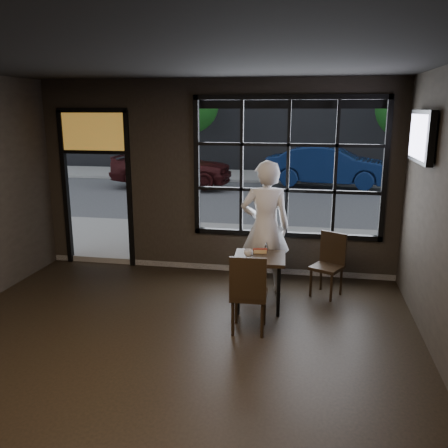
% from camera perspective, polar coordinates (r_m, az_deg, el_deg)
% --- Properties ---
extents(floor, '(6.00, 7.00, 0.02)m').
position_cam_1_polar(floor, '(5.21, -9.24, -18.13)').
color(floor, black).
rests_on(floor, ground).
extents(ceiling, '(6.00, 7.00, 0.02)m').
position_cam_1_polar(ceiling, '(4.46, -10.91, 19.72)').
color(ceiling, black).
rests_on(ceiling, ground).
extents(window_frame, '(3.06, 0.12, 2.28)m').
position_cam_1_polar(window_frame, '(7.71, 7.68, 6.70)').
color(window_frame, black).
rests_on(window_frame, ground).
extents(stained_transom, '(1.20, 0.06, 0.70)m').
position_cam_1_polar(stained_transom, '(8.49, -15.43, 10.70)').
color(stained_transom, orange).
rests_on(stained_transom, ground).
extents(street_asphalt, '(60.00, 41.00, 0.04)m').
position_cam_1_polar(street_asphalt, '(28.32, 7.35, 8.03)').
color(street_asphalt, '#545456').
rests_on(street_asphalt, ground).
extents(building_across, '(28.00, 12.00, 15.00)m').
position_cam_1_polar(building_across, '(27.61, 7.73, 23.55)').
color(building_across, '#5B5956').
rests_on(building_across, ground).
extents(cafe_table, '(0.74, 0.74, 0.75)m').
position_cam_1_polar(cafe_table, '(6.66, 4.27, -6.96)').
color(cafe_table, black).
rests_on(cafe_table, floor).
extents(chair_near, '(0.46, 0.46, 1.03)m').
position_cam_1_polar(chair_near, '(5.94, 3.05, -8.18)').
color(chair_near, black).
rests_on(chair_near, floor).
extents(chair_window, '(0.55, 0.55, 0.94)m').
position_cam_1_polar(chair_window, '(7.18, 12.27, -4.90)').
color(chair_window, black).
rests_on(chair_window, floor).
extents(man, '(0.81, 0.61, 2.01)m').
position_cam_1_polar(man, '(7.08, 4.99, -0.42)').
color(man, silver).
rests_on(man, floor).
extents(hotdog, '(0.21, 0.11, 0.06)m').
position_cam_1_polar(hotdog, '(6.68, 4.37, -3.25)').
color(hotdog, tan).
rests_on(hotdog, cafe_table).
extents(cup, '(0.15, 0.15, 0.10)m').
position_cam_1_polar(cup, '(6.51, 2.95, -3.51)').
color(cup, silver).
rests_on(cup, cafe_table).
extents(tv, '(0.13, 1.12, 0.66)m').
position_cam_1_polar(tv, '(6.58, 22.69, 9.69)').
color(tv, black).
rests_on(tv, wall_right).
extents(navy_car, '(4.40, 2.02, 1.40)m').
position_cam_1_polar(navy_car, '(16.90, 12.56, 6.84)').
color(navy_car, '#0B1B42').
rests_on(navy_car, street_asphalt).
extents(maroon_car, '(4.19, 1.71, 1.43)m').
position_cam_1_polar(maroon_car, '(16.71, -6.31, 7.05)').
color(maroon_car, '#360F10').
rests_on(maroon_car, street_asphalt).
extents(tree_left, '(2.43, 2.43, 4.15)m').
position_cam_1_polar(tree_left, '(19.84, -4.23, 14.24)').
color(tree_left, '#332114').
rests_on(tree_left, street_asphalt).
extents(tree_right, '(2.28, 2.28, 3.90)m').
position_cam_1_polar(tree_right, '(19.09, 21.17, 12.87)').
color(tree_right, '#332114').
rests_on(tree_right, street_asphalt).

